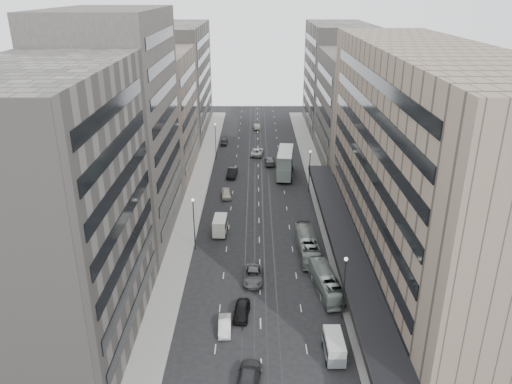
{
  "coord_description": "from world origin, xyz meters",
  "views": [
    {
      "loc": [
        -0.58,
        -54.37,
        36.68
      ],
      "look_at": [
        -0.52,
        17.84,
        6.94
      ],
      "focal_mm": 35.0,
      "sensor_mm": 36.0,
      "label": 1
    }
  ],
  "objects_px": {
    "sedan_1": "(225,326)",
    "sedan_0": "(242,311)",
    "bus_near": "(326,282)",
    "double_decker": "(285,163)",
    "vw_microbus": "(334,346)",
    "panel_van": "(220,225)",
    "bus_far": "(307,245)",
    "sedan_2": "(253,276)"
  },
  "relations": [
    {
      "from": "vw_microbus",
      "to": "sedan_2",
      "type": "xyz_separation_m",
      "value": [
        -8.67,
        14.89,
        -0.59
      ]
    },
    {
      "from": "sedan_1",
      "to": "bus_far",
      "type": "bearing_deg",
      "value": 55.89
    },
    {
      "from": "panel_van",
      "to": "sedan_0",
      "type": "xyz_separation_m",
      "value": [
        3.98,
        -21.56,
        -0.79
      ]
    },
    {
      "from": "sedan_0",
      "to": "sedan_2",
      "type": "xyz_separation_m",
      "value": [
        1.36,
        7.8,
        0.0
      ]
    },
    {
      "from": "panel_van",
      "to": "sedan_0",
      "type": "height_order",
      "value": "panel_van"
    },
    {
      "from": "bus_far",
      "to": "sedan_0",
      "type": "relative_size",
      "value": 2.42
    },
    {
      "from": "sedan_0",
      "to": "sedan_2",
      "type": "relative_size",
      "value": 0.81
    },
    {
      "from": "bus_far",
      "to": "sedan_1",
      "type": "xyz_separation_m",
      "value": [
        -11.13,
        -17.81,
        -0.87
      ]
    },
    {
      "from": "sedan_2",
      "to": "bus_near",
      "type": "bearing_deg",
      "value": -13.93
    },
    {
      "from": "vw_microbus",
      "to": "sedan_1",
      "type": "distance_m",
      "value": 12.7
    },
    {
      "from": "bus_near",
      "to": "panel_van",
      "type": "relative_size",
      "value": 2.2
    },
    {
      "from": "panel_van",
      "to": "sedan_0",
      "type": "distance_m",
      "value": 21.94
    },
    {
      "from": "bus_far",
      "to": "panel_van",
      "type": "xyz_separation_m",
      "value": [
        -13.24,
        6.47,
        0.03
      ]
    },
    {
      "from": "panel_van",
      "to": "sedan_1",
      "type": "relative_size",
      "value": 1.13
    },
    {
      "from": "panel_van",
      "to": "sedan_1",
      "type": "bearing_deg",
      "value": -82.76
    },
    {
      "from": "sedan_0",
      "to": "sedan_1",
      "type": "height_order",
      "value": "sedan_0"
    },
    {
      "from": "double_decker",
      "to": "vw_microbus",
      "type": "distance_m",
      "value": 55.01
    },
    {
      "from": "double_decker",
      "to": "sedan_0",
      "type": "height_order",
      "value": "double_decker"
    },
    {
      "from": "bus_far",
      "to": "vw_microbus",
      "type": "distance_m",
      "value": 22.2
    },
    {
      "from": "panel_van",
      "to": "double_decker",
      "type": "bearing_deg",
      "value": 68.11
    },
    {
      "from": "vw_microbus",
      "to": "sedan_0",
      "type": "xyz_separation_m",
      "value": [
        -10.03,
        7.09,
        -0.6
      ]
    },
    {
      "from": "bus_near",
      "to": "panel_van",
      "type": "xyz_separation_m",
      "value": [
        -14.75,
        16.32,
        0.16
      ]
    },
    {
      "from": "bus_far",
      "to": "panel_van",
      "type": "bearing_deg",
      "value": -28.02
    },
    {
      "from": "bus_near",
      "to": "double_decker",
      "type": "relative_size",
      "value": 0.95
    },
    {
      "from": "vw_microbus",
      "to": "sedan_0",
      "type": "relative_size",
      "value": 1.01
    },
    {
      "from": "sedan_2",
      "to": "sedan_0",
      "type": "bearing_deg",
      "value": -98.65
    },
    {
      "from": "bus_near",
      "to": "sedan_0",
      "type": "bearing_deg",
      "value": 18.22
    },
    {
      "from": "bus_near",
      "to": "sedan_1",
      "type": "height_order",
      "value": "bus_near"
    },
    {
      "from": "sedan_1",
      "to": "sedan_0",
      "type": "bearing_deg",
      "value": 53.43
    },
    {
      "from": "double_decker",
      "to": "panel_van",
      "type": "distance_m",
      "value": 28.85
    },
    {
      "from": "bus_far",
      "to": "panel_van",
      "type": "distance_m",
      "value": 14.74
    },
    {
      "from": "sedan_1",
      "to": "bus_near",
      "type": "bearing_deg",
      "value": 30.11
    },
    {
      "from": "panel_van",
      "to": "bus_far",
      "type": "bearing_deg",
      "value": -23.79
    },
    {
      "from": "bus_far",
      "to": "double_decker",
      "type": "distance_m",
      "value": 32.83
    },
    {
      "from": "vw_microbus",
      "to": "panel_van",
      "type": "xyz_separation_m",
      "value": [
        -14.01,
        28.65,
        0.19
      ]
    },
    {
      "from": "sedan_0",
      "to": "panel_van",
      "type": "bearing_deg",
      "value": 105.87
    },
    {
      "from": "double_decker",
      "to": "vw_microbus",
      "type": "height_order",
      "value": "double_decker"
    },
    {
      "from": "bus_near",
      "to": "double_decker",
      "type": "height_order",
      "value": "double_decker"
    },
    {
      "from": "double_decker",
      "to": "sedan_1",
      "type": "relative_size",
      "value": 2.6
    },
    {
      "from": "panel_van",
      "to": "bus_near",
      "type": "bearing_deg",
      "value": -45.62
    },
    {
      "from": "bus_far",
      "to": "sedan_0",
      "type": "distance_m",
      "value": 17.72
    },
    {
      "from": "bus_near",
      "to": "sedan_2",
      "type": "bearing_deg",
      "value": -22.93
    }
  ]
}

